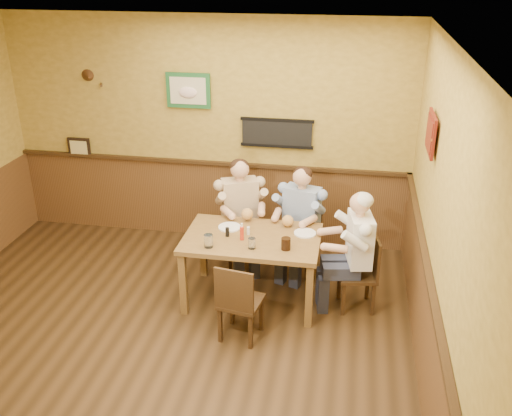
{
  "coord_description": "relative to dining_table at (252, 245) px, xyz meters",
  "views": [
    {
      "loc": [
        1.78,
        -4.06,
        3.43
      ],
      "look_at": [
        0.87,
        1.03,
        1.1
      ],
      "focal_mm": 40.0,
      "sensor_mm": 36.0,
      "label": 1
    }
  ],
  "objects": [
    {
      "name": "dining_table",
      "position": [
        0.0,
        0.0,
        0.0
      ],
      "size": [
        1.4,
        0.9,
        0.75
      ],
      "color": "brown",
      "rests_on": "ground"
    },
    {
      "name": "diner_white_elder",
      "position": [
        1.09,
        0.04,
        -0.07
      ],
      "size": [
        0.63,
        0.63,
        1.17
      ],
      "primitive_type": null,
      "rotation": [
        0.0,
        0.0,
        -1.39
      ],
      "color": "white",
      "rests_on": "ground"
    },
    {
      "name": "pepper_shaker",
      "position": [
        -0.25,
        -0.04,
        0.14
      ],
      "size": [
        0.05,
        0.05,
        0.1
      ],
      "primitive_type": "cylinder",
      "rotation": [
        0.0,
        0.0,
        0.29
      ],
      "color": "black",
      "rests_on": "dining_table"
    },
    {
      "name": "salt_shaker",
      "position": [
        -0.05,
        0.05,
        0.13
      ],
      "size": [
        0.04,
        0.04,
        0.08
      ],
      "primitive_type": "cylinder",
      "rotation": [
        0.0,
        0.0,
        0.3
      ],
      "color": "silver",
      "rests_on": "dining_table"
    },
    {
      "name": "cola_tumbler",
      "position": [
        0.38,
        -0.21,
        0.15
      ],
      "size": [
        0.1,
        0.1,
        0.12
      ],
      "primitive_type": "cylinder",
      "rotation": [
        0.0,
        0.0,
        -0.08
      ],
      "color": "black",
      "rests_on": "dining_table"
    },
    {
      "name": "water_glass_mid",
      "position": [
        0.04,
        -0.25,
        0.15
      ],
      "size": [
        0.1,
        0.1,
        0.11
      ],
      "primitive_type": "cylinder",
      "rotation": [
        0.0,
        0.0,
        0.39
      ],
      "color": "silver",
      "rests_on": "dining_table"
    },
    {
      "name": "chair_back_right",
      "position": [
        0.44,
        0.69,
        -0.25
      ],
      "size": [
        0.47,
        0.47,
        0.81
      ],
      "primitive_type": null,
      "rotation": [
        0.0,
        0.0,
        -0.29
      ],
      "color": "#3C2813",
      "rests_on": "ground"
    },
    {
      "name": "chair_right_end",
      "position": [
        1.09,
        0.04,
        -0.25
      ],
      "size": [
        0.44,
        0.44,
        0.82
      ],
      "primitive_type": null,
      "rotation": [
        0.0,
        0.0,
        -1.39
      ],
      "color": "#3C2813",
      "rests_on": "ground"
    },
    {
      "name": "plate_far_right",
      "position": [
        0.53,
        0.16,
        0.1
      ],
      "size": [
        0.3,
        0.3,
        0.02
      ],
      "primitive_type": "cylinder",
      "rotation": [
        0.0,
        0.0,
        0.39
      ],
      "color": "white",
      "rests_on": "dining_table"
    },
    {
      "name": "diner_tan_shirt",
      "position": [
        -0.28,
        0.74,
        -0.06
      ],
      "size": [
        0.72,
        0.72,
        1.19
      ],
      "primitive_type": null,
      "rotation": [
        0.0,
        0.0,
        0.41
      ],
      "color": "beige",
      "rests_on": "ground"
    },
    {
      "name": "room",
      "position": [
        -0.69,
        -0.91,
        1.03
      ],
      "size": [
        5.02,
        5.03,
        2.81
      ],
      "color": "black",
      "rests_on": "ground"
    },
    {
      "name": "diner_blue_polo",
      "position": [
        0.44,
        0.69,
        -0.08
      ],
      "size": [
        0.67,
        0.67,
        1.16
      ],
      "primitive_type": null,
      "rotation": [
        0.0,
        0.0,
        -0.29
      ],
      "color": "#8198C2",
      "rests_on": "ground"
    },
    {
      "name": "plate_far_left",
      "position": [
        -0.27,
        0.16,
        0.1
      ],
      "size": [
        0.27,
        0.27,
        0.02
      ],
      "primitive_type": "cylinder",
      "rotation": [
        0.0,
        0.0,
        -0.14
      ],
      "color": "white",
      "rests_on": "dining_table"
    },
    {
      "name": "water_glass_left",
      "position": [
        -0.38,
        -0.3,
        0.16
      ],
      "size": [
        0.09,
        0.09,
        0.13
      ],
      "primitive_type": "cylinder",
      "rotation": [
        0.0,
        0.0,
        -0.03
      ],
      "color": "white",
      "rests_on": "dining_table"
    },
    {
      "name": "chair_near_side",
      "position": [
        0.01,
        -0.66,
        -0.24
      ],
      "size": [
        0.44,
        0.44,
        0.83
      ],
      "primitive_type": null,
      "rotation": [
        0.0,
        0.0,
        2.98
      ],
      "color": "#3C2813",
      "rests_on": "ground"
    },
    {
      "name": "chair_back_left",
      "position": [
        -0.28,
        0.74,
        -0.24
      ],
      "size": [
        0.5,
        0.5,
        0.83
      ],
      "primitive_type": null,
      "rotation": [
        0.0,
        0.0,
        0.41
      ],
      "color": "#3C2813",
      "rests_on": "ground"
    },
    {
      "name": "hot_sauce_bottle",
      "position": [
        -0.09,
        -0.08,
        0.17
      ],
      "size": [
        0.05,
        0.05,
        0.16
      ],
      "primitive_type": "cylinder",
      "rotation": [
        0.0,
        0.0,
        -0.29
      ],
      "color": "red",
      "rests_on": "dining_table"
    }
  ]
}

